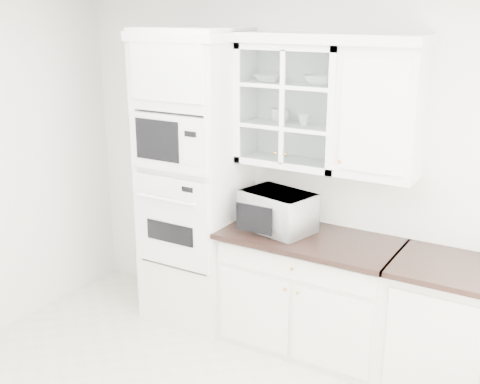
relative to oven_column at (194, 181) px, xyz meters
The scene contains 12 objects.
room_shell 1.37m from the oven_column, 52.79° to the right, with size 4.00×3.50×2.70m.
oven_column is the anchor object (origin of this frame).
base_cabinet_run 1.27m from the oven_column, ahead, with size 1.32×0.67×0.92m.
extra_base_cabinet 2.16m from the oven_column, ahead, with size 0.72×0.67×0.92m.
upper_cabinet_glass 1.03m from the oven_column, 12.10° to the left, with size 0.80×0.33×0.90m.
upper_cabinet_solid 1.60m from the oven_column, ahead, with size 0.55×0.33×0.90m, color white.
crown_molding 1.33m from the oven_column, 11.90° to the left, with size 2.14×0.38×0.07m, color white.
countertop_microwave 0.77m from the oven_column, ahead, with size 0.51×0.43×0.30m, color white.
bowl_a 1.03m from the oven_column, 16.57° to the left, with size 0.22×0.22×0.05m, color white.
bowl_b 1.31m from the oven_column, ahead, with size 0.22×0.22×0.07m, color white.
cup_a 0.90m from the oven_column, 13.82° to the left, with size 0.14×0.14×0.11m, color white.
cup_b 1.06m from the oven_column, ahead, with size 0.09×0.09×0.09m, color white.
Camera 1 is at (1.97, -2.41, 2.52)m, focal length 45.00 mm.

